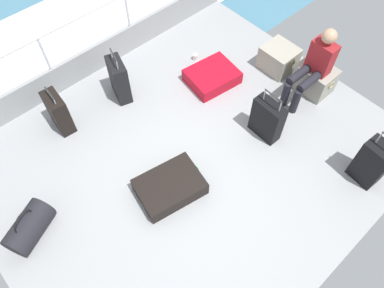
% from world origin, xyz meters
% --- Properties ---
extents(ground_plane, '(4.40, 5.20, 0.06)m').
position_xyz_m(ground_plane, '(0.00, 0.00, -0.03)').
color(ground_plane, '#939699').
extents(gunwale_port, '(0.06, 5.20, 0.45)m').
position_xyz_m(gunwale_port, '(-2.17, 0.00, 0.23)').
color(gunwale_port, '#939699').
rests_on(gunwale_port, ground_plane).
extents(railing_port, '(0.04, 4.20, 1.02)m').
position_xyz_m(railing_port, '(-2.17, 0.00, 0.78)').
color(railing_port, silver).
rests_on(railing_port, ground_plane).
extents(sea_wake, '(12.00, 12.00, 0.01)m').
position_xyz_m(sea_wake, '(-3.60, 0.00, -0.34)').
color(sea_wake, teal).
rests_on(sea_wake, ground_plane).
extents(cargo_crate_0, '(0.53, 0.45, 0.38)m').
position_xyz_m(cargo_crate_0, '(-0.30, 2.10, 0.19)').
color(cargo_crate_0, '#9E9989').
rests_on(cargo_crate_0, ground_plane).
extents(cargo_crate_1, '(0.57, 0.41, 0.42)m').
position_xyz_m(cargo_crate_1, '(0.34, 2.15, 0.21)').
color(cargo_crate_1, gray).
rests_on(cargo_crate_1, ground_plane).
extents(passenger_seated, '(0.34, 0.66, 1.12)m').
position_xyz_m(passenger_seated, '(0.34, 1.96, 0.60)').
color(passenger_seated, maroon).
rests_on(passenger_seated, ground_plane).
extents(suitcase_0, '(0.68, 0.79, 0.20)m').
position_xyz_m(suitcase_0, '(-0.77, 1.14, 0.10)').
color(suitcase_0, '#B70C1E').
rests_on(suitcase_0, ground_plane).
extents(suitcase_1, '(0.38, 0.28, 0.86)m').
position_xyz_m(suitcase_1, '(1.73, 1.42, 0.33)').
color(suitcase_1, black).
rests_on(suitcase_1, ground_plane).
extents(suitcase_2, '(0.70, 0.88, 0.22)m').
position_xyz_m(suitcase_2, '(0.22, -0.55, 0.11)').
color(suitcase_2, black).
rests_on(suitcase_2, ground_plane).
extents(suitcase_3, '(0.41, 0.24, 0.69)m').
position_xyz_m(suitcase_3, '(-1.56, -0.99, 0.30)').
color(suitcase_3, black).
rests_on(suitcase_3, ground_plane).
extents(suitcase_4, '(0.44, 0.31, 0.81)m').
position_xyz_m(suitcase_4, '(-1.47, -0.05, 0.33)').
color(suitcase_4, black).
rests_on(suitcase_4, ground_plane).
extents(suitcase_5, '(0.44, 0.21, 0.79)m').
position_xyz_m(suitcase_5, '(0.41, 0.99, 0.31)').
color(suitcase_5, black).
rests_on(suitcase_5, ground_plane).
extents(duffel_bag, '(0.55, 0.67, 0.48)m').
position_xyz_m(duffel_bag, '(-0.44, -2.09, 0.17)').
color(duffel_bag, black).
rests_on(duffel_bag, ground_plane).
extents(paper_cup, '(0.08, 0.08, 0.10)m').
position_xyz_m(paper_cup, '(-1.29, 1.27, 0.05)').
color(paper_cup, white).
rests_on(paper_cup, ground_plane).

